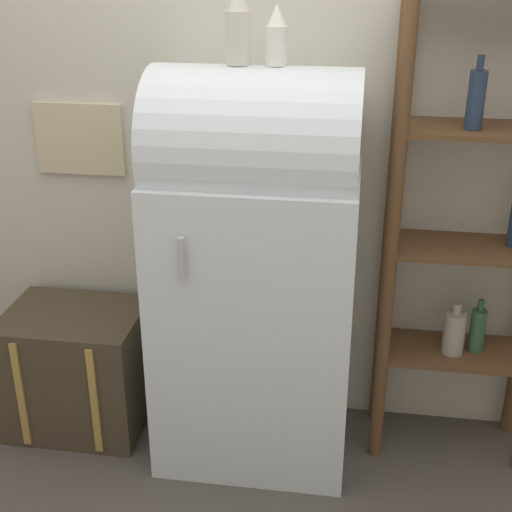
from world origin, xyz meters
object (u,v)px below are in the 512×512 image
at_px(refrigerator, 256,270).
at_px(vase_left, 238,26).
at_px(suitcase_trunk, 78,368).
at_px(vase_center, 277,37).

bearing_deg(refrigerator, vase_left, 169.96).
height_order(suitcase_trunk, vase_left, vase_left).
relative_size(vase_left, vase_center, 1.36).
bearing_deg(vase_center, vase_left, -179.90).
bearing_deg(vase_left, suitcase_trunk, 178.47).
xyz_separation_m(vase_left, vase_center, (0.13, 0.00, -0.03)).
xyz_separation_m(refrigerator, suitcase_trunk, (-0.78, 0.03, -0.54)).
bearing_deg(suitcase_trunk, vase_left, -1.53).
relative_size(refrigerator, suitcase_trunk, 2.76).
bearing_deg(suitcase_trunk, refrigerator, -2.21).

